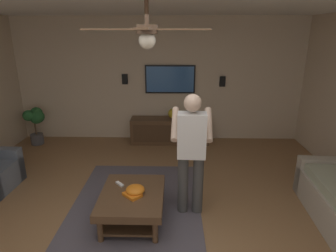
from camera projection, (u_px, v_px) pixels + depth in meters
name	position (u px, v px, depth m)	size (l,w,h in m)	color
ground_plane	(144.00, 248.00, 3.27)	(8.61, 8.61, 0.00)	olive
wall_back_tv	(159.00, 80.00, 6.31)	(0.10, 6.44, 2.67)	#C6B299
area_rug	(135.00, 210.00, 3.95)	(2.71, 1.80, 0.01)	#514C56
coffee_table	(132.00, 200.00, 3.67)	(1.00, 0.80, 0.40)	#513823
media_console	(170.00, 131.00, 6.32)	(0.45, 1.70, 0.55)	#513823
tv	(170.00, 79.00, 6.21)	(0.05, 1.08, 0.61)	black
person_standing	(191.00, 148.00, 3.67)	(0.55, 0.55, 1.64)	#3F3F3F
potted_plant_tall	(36.00, 120.00, 6.16)	(0.43, 0.40, 0.80)	#4C4C51
bowl	(135.00, 190.00, 3.61)	(0.24, 0.24, 0.11)	orange
remote_white	(120.00, 184.00, 3.83)	(0.15, 0.04, 0.02)	white
book	(132.00, 195.00, 3.57)	(0.22, 0.16, 0.04)	orange
vase_round	(173.00, 114.00, 6.22)	(0.22, 0.22, 0.22)	gold
wall_speaker_left	(222.00, 81.00, 6.21)	(0.06, 0.12, 0.22)	black
wall_speaker_right	(125.00, 79.00, 6.24)	(0.06, 0.12, 0.22)	black
ceiling_fan	(146.00, 33.00, 2.65)	(1.18, 1.20, 0.46)	#4C3828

